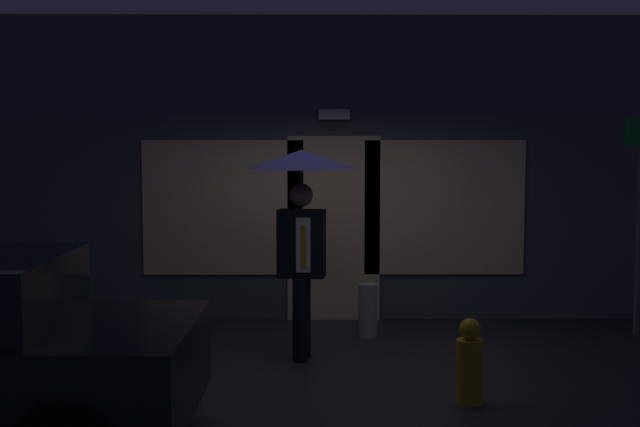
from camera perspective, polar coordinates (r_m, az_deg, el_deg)
The scene contains 6 objects.
ground_plane at distance 8.94m, azimuth 1.20°, elevation -9.51°, with size 18.00×18.00×0.00m, color #26262B.
building_facade at distance 11.00m, azimuth 0.84°, elevation 2.73°, with size 9.30×0.48×3.61m.
person_with_umbrella at distance 8.96m, azimuth -1.17°, elevation 0.98°, with size 1.07×1.07×2.08m.
street_sign_post at distance 10.71m, azimuth 19.30°, elevation 0.32°, with size 0.40×0.07×2.49m.
sidewalk_bollard at distance 10.12m, azimuth 2.98°, elevation -6.05°, with size 0.21×0.21×0.59m, color #B2A899.
fire_hydrant at distance 7.80m, azimuth 9.30°, elevation -9.26°, with size 0.23×0.23×0.72m.
Camera 1 is at (-0.27, -8.64, 2.29)m, focal length 51.39 mm.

